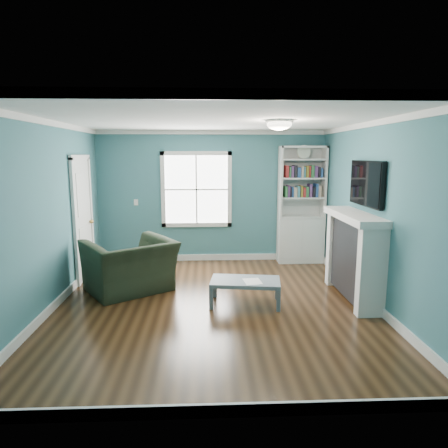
{
  "coord_description": "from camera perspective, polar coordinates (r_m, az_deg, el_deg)",
  "views": [
    {
      "loc": [
        -0.1,
        -5.45,
        2.13
      ],
      "look_at": [
        0.16,
        0.4,
        1.11
      ],
      "focal_mm": 32.0,
      "sensor_mm": 36.0,
      "label": 1
    }
  ],
  "objects": [
    {
      "name": "fireplace",
      "position": [
        6.24,
        18.07,
        -4.51
      ],
      "size": [
        0.44,
        1.58,
        1.3
      ],
      "color": "black",
      "rests_on": "ground"
    },
    {
      "name": "tv",
      "position": [
        6.11,
        19.69,
        5.48
      ],
      "size": [
        0.06,
        1.1,
        0.65
      ],
      "primitive_type": "cube",
      "color": "black",
      "rests_on": "fireplace"
    },
    {
      "name": "paper_sheet",
      "position": [
        5.72,
        4.1,
        -8.19
      ],
      "size": [
        0.27,
        0.33,
        0.0
      ],
      "primitive_type": "cube",
      "rotation": [
        0.0,
        0.0,
        0.13
      ],
      "color": "white",
      "rests_on": "coffee_table"
    },
    {
      "name": "window",
      "position": [
        7.97,
        -3.96,
        4.94
      ],
      "size": [
        1.4,
        0.06,
        1.5
      ],
      "color": "white",
      "rests_on": "room_walls"
    },
    {
      "name": "ceiling_fixture",
      "position": [
        5.65,
        7.91,
        14.01
      ],
      "size": [
        0.38,
        0.38,
        0.15
      ],
      "color": "white",
      "rests_on": "room_walls"
    },
    {
      "name": "room_walls",
      "position": [
        5.48,
        -1.47,
        4.1
      ],
      "size": [
        5.0,
        5.0,
        5.0
      ],
      "color": "#387779",
      "rests_on": "ground"
    },
    {
      "name": "door",
      "position": [
        7.25,
        -19.51,
        0.9
      ],
      "size": [
        0.12,
        0.98,
        2.17
      ],
      "color": "silver",
      "rests_on": "ground"
    },
    {
      "name": "light_switch",
      "position": [
        8.11,
        -12.46,
        3.05
      ],
      "size": [
        0.08,
        0.01,
        0.12
      ],
      "primitive_type": "cube",
      "color": "white",
      "rests_on": "room_walls"
    },
    {
      "name": "bookshelf",
      "position": [
        8.06,
        10.93,
        1.08
      ],
      "size": [
        0.9,
        0.35,
        2.31
      ],
      "color": "silver",
      "rests_on": "ground"
    },
    {
      "name": "floor",
      "position": [
        5.85,
        -1.4,
        -11.5
      ],
      "size": [
        5.0,
        5.0,
        0.0
      ],
      "primitive_type": "plane",
      "color": "black",
      "rests_on": "ground"
    },
    {
      "name": "recliner",
      "position": [
        6.44,
        -13.35,
        -4.65
      ],
      "size": [
        1.5,
        1.38,
        1.1
      ],
      "primitive_type": "imported",
      "rotation": [
        0.0,
        0.0,
        -2.54
      ],
      "color": "black",
      "rests_on": "ground"
    },
    {
      "name": "coffee_table",
      "position": [
        5.8,
        3.07,
        -8.42
      ],
      "size": [
        1.05,
        0.67,
        0.36
      ],
      "rotation": [
        0.0,
        0.0,
        -0.13
      ],
      "color": "#545D65",
      "rests_on": "ground"
    },
    {
      "name": "trim",
      "position": [
        5.52,
        -1.45,
        0.53
      ],
      "size": [
        4.5,
        5.0,
        2.6
      ],
      "color": "white",
      "rests_on": "ground"
    }
  ]
}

